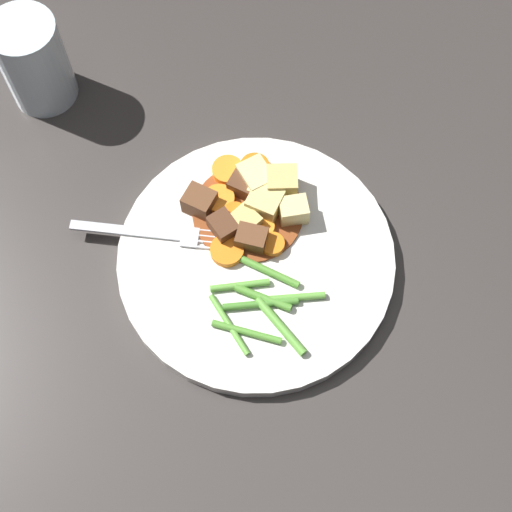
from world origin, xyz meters
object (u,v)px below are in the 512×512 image
at_px(carrot_slice_4, 219,200).
at_px(carrot_slice_5, 227,250).
at_px(water_glass, 34,61).
at_px(potato_chunk_1, 265,202).
at_px(meat_chunk_0, 200,202).
at_px(meat_chunk_1, 252,239).
at_px(carrot_slice_2, 235,215).
at_px(carrot_slice_0, 272,245).
at_px(potato_chunk_4, 256,178).
at_px(potato_chunk_0, 247,221).
at_px(potato_chunk_3, 282,183).
at_px(carrot_slice_6, 255,168).
at_px(potato_chunk_2, 293,211).
at_px(potato_chunk_5, 265,190).
at_px(meat_chunk_3, 243,186).
at_px(carrot_slice_3, 226,172).
at_px(meat_chunk_2, 223,227).
at_px(fork, 160,234).
at_px(dinner_plate, 256,259).
at_px(carrot_slice_1, 262,228).

height_order(carrot_slice_4, carrot_slice_5, carrot_slice_4).
xyz_separation_m(carrot_slice_5, water_glass, (0.26, 0.14, 0.03)).
bearing_deg(potato_chunk_1, meat_chunk_0, 71.83).
xyz_separation_m(meat_chunk_1, water_glass, (0.26, 0.17, 0.03)).
xyz_separation_m(carrot_slice_2, carrot_slice_4, (0.02, 0.01, -0.00)).
bearing_deg(carrot_slice_0, potato_chunk_4, -4.02).
height_order(potato_chunk_0, potato_chunk_3, potato_chunk_3).
distance_m(carrot_slice_0, carrot_slice_6, 0.09).
relative_size(potato_chunk_2, potato_chunk_5, 0.94).
height_order(meat_chunk_3, water_glass, water_glass).
xyz_separation_m(carrot_slice_0, carrot_slice_5, (0.01, 0.05, -0.00)).
distance_m(carrot_slice_3, water_glass, 0.24).
relative_size(carrot_slice_0, meat_chunk_0, 0.82).
bearing_deg(potato_chunk_0, potato_chunk_2, -94.88).
bearing_deg(potato_chunk_3, potato_chunk_2, -176.98).
bearing_deg(carrot_slice_5, meat_chunk_2, -7.69).
xyz_separation_m(potato_chunk_2, meat_chunk_2, (0.01, 0.07, -0.00)).
bearing_deg(potato_chunk_5, meat_chunk_1, 148.42).
bearing_deg(potato_chunk_0, carrot_slice_6, -24.22).
relative_size(potato_chunk_1, fork, 0.20).
bearing_deg(meat_chunk_1, dinner_plate, 179.04).
bearing_deg(meat_chunk_0, potato_chunk_4, -82.00).
bearing_deg(carrot_slice_5, potato_chunk_4, -37.68).
distance_m(carrot_slice_4, water_glass, 0.25).
bearing_deg(meat_chunk_3, carrot_slice_2, 147.38).
xyz_separation_m(carrot_slice_4, meat_chunk_0, (0.00, 0.02, 0.01)).
bearing_deg(potato_chunk_0, potato_chunk_4, -27.92).
bearing_deg(fork, dinner_plate, -120.83).
bearing_deg(potato_chunk_1, meat_chunk_1, 143.54).
xyz_separation_m(carrot_slice_2, meat_chunk_3, (0.03, -0.02, 0.00)).
height_order(carrot_slice_2, potato_chunk_1, potato_chunk_1).
relative_size(carrot_slice_5, meat_chunk_1, 1.14).
bearing_deg(potato_chunk_0, potato_chunk_1, -60.98).
distance_m(carrot_slice_4, meat_chunk_0, 0.02).
bearing_deg(carrot_slice_1, water_glass, 35.98).
xyz_separation_m(carrot_slice_6, potato_chunk_5, (-0.03, -0.00, 0.01)).
relative_size(potato_chunk_1, meat_chunk_2, 1.14).
bearing_deg(carrot_slice_3, potato_chunk_0, -176.78).
bearing_deg(potato_chunk_3, fork, 95.49).
height_order(carrot_slice_5, potato_chunk_1, potato_chunk_1).
bearing_deg(carrot_slice_2, water_glass, 34.74).
relative_size(carrot_slice_3, carrot_slice_4, 1.03).
relative_size(meat_chunk_1, meat_chunk_3, 1.08).
bearing_deg(meat_chunk_3, carrot_slice_6, -41.82).
distance_m(dinner_plate, water_glass, 0.32).
bearing_deg(carrot_slice_5, potato_chunk_2, -76.38).
bearing_deg(carrot_slice_5, carrot_slice_3, -15.63).
relative_size(fork, water_glass, 1.54).
height_order(carrot_slice_2, meat_chunk_2, meat_chunk_2).
relative_size(meat_chunk_1, meat_chunk_2, 1.06).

